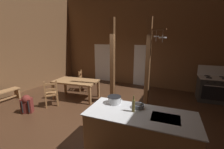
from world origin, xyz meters
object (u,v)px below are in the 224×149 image
Objects in this scene: kitchen_island at (139,133)px; ladderback_chair_near_window at (51,94)px; ladderback_chair_by_post at (83,81)px; mixing_bowl_on_counter at (138,106)px; dining_table at (76,83)px; stockpot_on_counter at (114,100)px; stove_range at (214,89)px; bottle_tall_on_counter at (133,105)px; backpack at (27,103)px.

ladderback_chair_near_window is at bearing 165.91° from kitchen_island.
ladderback_chair_by_post is at bearing 88.22° from ladderback_chair_near_window.
ladderback_chair_by_post reaches higher than kitchen_island.
ladderback_chair_near_window is at bearing 169.06° from mixing_bowl_on_counter.
stockpot_on_counter reaches higher than dining_table.
stove_range is 5.57× the size of mixing_bowl_on_counter.
kitchen_island is 9.39× the size of mixing_bowl_on_counter.
mixing_bowl_on_counter is at bearing 2.03° from stockpot_on_counter.
bottle_tall_on_counter reaches higher than kitchen_island.
bottle_tall_on_counter is (-0.15, 0.01, 0.59)m from kitchen_island.
kitchen_island is 3.76m from backpack.
dining_table is at bearing 146.64° from stockpot_on_counter.
dining_table is at bearing -156.72° from stove_range.
kitchen_island is 0.88m from stockpot_on_counter.
backpack is at bearing -178.80° from mixing_bowl_on_counter.
stove_range reaches higher than mixing_bowl_on_counter.
backpack is at bearing -113.43° from ladderback_chair_near_window.
kitchen_island is at bearing -14.09° from ladderback_chair_near_window.
bottle_tall_on_counter is at bearing -31.36° from dining_table.
mixing_bowl_on_counter is at bearing -36.86° from ladderback_chair_by_post.
ladderback_chair_by_post is (-5.20, -1.24, -0.03)m from stove_range.
bottle_tall_on_counter is (-1.96, -3.91, 0.56)m from stove_range.
stockpot_on_counter is 1.58× the size of mixing_bowl_on_counter.
ladderback_chair_by_post is at bearing 143.14° from mixing_bowl_on_counter.
dining_table is 1.02m from ladderback_chair_near_window.
kitchen_island is at bearing -30.22° from dining_table.
stockpot_on_counter is at bearing 1.06° from backpack.
ladderback_chair_by_post is 4.24m from bottle_tall_on_counter.
ladderback_chair_by_post is 2.54× the size of stockpot_on_counter.
stove_range is at bearing 63.42° from bottle_tall_on_counter.
mixing_bowl_on_counter reaches higher than ladderback_chair_by_post.
stockpot_on_counter is at bearing -33.36° from dining_table.
ladderback_chair_near_window is 2.79× the size of bottle_tall_on_counter.
ladderback_chair_near_window is at bearing -110.20° from dining_table.
mixing_bowl_on_counter is (0.55, 0.02, -0.04)m from stockpot_on_counter.
kitchen_island is 4.31m from stove_range.
dining_table is at bearing 149.78° from kitchen_island.
backpack is at bearing -145.86° from stove_range.
dining_table is 3.48m from bottle_tall_on_counter.
backpack is at bearing -178.94° from stockpot_on_counter.
mixing_bowl_on_counter is (3.34, -0.65, 0.50)m from ladderback_chair_near_window.
ladderback_chair_near_window is 1.82m from ladderback_chair_by_post.
ladderback_chair_near_window is at bearing 66.57° from backpack.
kitchen_island is 1.69× the size of stove_range.
bottle_tall_on_counter is (-0.04, -0.21, 0.09)m from mixing_bowl_on_counter.
stockpot_on_counter reaches higher than ladderback_chair_near_window.
backpack is 3.17m from stockpot_on_counter.
backpack is at bearing 177.82° from kitchen_island.
ladderback_chair_by_post is 2.57m from backpack.
mixing_bowl_on_counter is (-1.92, -3.70, 0.47)m from stove_range.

